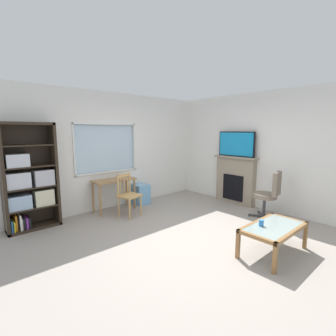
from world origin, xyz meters
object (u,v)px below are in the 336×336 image
object	(u,v)px
tv	(236,144)
desk_under_window	(114,185)
wooden_chair	(128,195)
sippy_cup	(261,223)
plastic_drawer_unit	(140,194)
bookshelf	(29,182)
fireplace	(235,180)
office_chair	(269,193)
coffee_table	(274,230)

from	to	relation	value
tv	desk_under_window	bearing A→B (deg)	149.48
wooden_chair	sippy_cup	bearing A→B (deg)	-77.70
plastic_drawer_unit	bookshelf	bearing A→B (deg)	178.56
plastic_drawer_unit	fireplace	world-z (taller)	fireplace
bookshelf	office_chair	xyz separation A→B (m)	(3.79, -2.70, -0.34)
fireplace	desk_under_window	bearing A→B (deg)	149.65
desk_under_window	fireplace	bearing A→B (deg)	-30.35
bookshelf	desk_under_window	world-z (taller)	bookshelf
fireplace	coffee_table	size ratio (longest dim) A/B	1.10
sippy_cup	office_chair	bearing A→B (deg)	22.23
office_chair	wooden_chair	bearing A→B (deg)	134.92
tv	coffee_table	size ratio (longest dim) A/B	0.90
plastic_drawer_unit	wooden_chair	bearing A→B (deg)	-141.53
plastic_drawer_unit	office_chair	size ratio (longest dim) A/B	0.49
wooden_chair	plastic_drawer_unit	size ratio (longest dim) A/B	1.85
fireplace	wooden_chair	bearing A→B (deg)	158.62
bookshelf	sippy_cup	bearing A→B (deg)	-55.15
office_chair	coffee_table	world-z (taller)	office_chair
fireplace	tv	size ratio (longest dim) A/B	1.22
bookshelf	desk_under_window	bearing A→B (deg)	-3.81
wooden_chair	sippy_cup	distance (m)	2.75
wooden_chair	plastic_drawer_unit	distance (m)	0.93
tv	fireplace	bearing A→B (deg)	0.00
wooden_chair	coffee_table	world-z (taller)	wooden_chair
bookshelf	wooden_chair	xyz separation A→B (m)	(1.72, -0.63, -0.43)
fireplace	coffee_table	distance (m)	2.56
wooden_chair	coffee_table	size ratio (longest dim) A/B	0.83
wooden_chair	office_chair	bearing A→B (deg)	-45.08
tv	plastic_drawer_unit	bearing A→B (deg)	139.00
tv	coffee_table	bearing A→B (deg)	-133.96
bookshelf	office_chair	distance (m)	4.67
sippy_cup	wooden_chair	bearing A→B (deg)	102.30
bookshelf	fireplace	world-z (taller)	bookshelf
desk_under_window	fireplace	size ratio (longest dim) A/B	0.81
wooden_chair	fireplace	xyz separation A→B (m)	(2.51, -0.98, 0.13)
plastic_drawer_unit	tv	world-z (taller)	tv
plastic_drawer_unit	office_chair	xyz separation A→B (m)	(1.36, -2.64, 0.31)
tv	office_chair	world-z (taller)	tv
desk_under_window	sippy_cup	size ratio (longest dim) A/B	10.73
bookshelf	desk_under_window	xyz separation A→B (m)	(1.67, -0.11, -0.29)
sippy_cup	bookshelf	bearing A→B (deg)	124.85
desk_under_window	coffee_table	world-z (taller)	desk_under_window
wooden_chair	coffee_table	xyz separation A→B (m)	(0.73, -2.81, -0.10)
coffee_table	desk_under_window	bearing A→B (deg)	103.15
fireplace	tv	distance (m)	0.89
plastic_drawer_unit	coffee_table	bearing A→B (deg)	-89.71
bookshelf	tv	distance (m)	4.54
office_chair	sippy_cup	distance (m)	1.61
tv	sippy_cup	size ratio (longest dim) A/B	10.78
desk_under_window	plastic_drawer_unit	xyz separation A→B (m)	(0.76, 0.05, -0.36)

